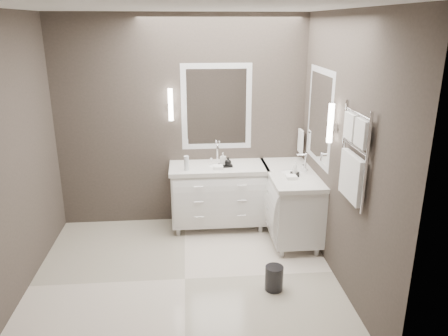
{
  "coord_description": "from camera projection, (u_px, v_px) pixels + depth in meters",
  "views": [
    {
      "loc": [
        0.07,
        -4.02,
        2.58
      ],
      "look_at": [
        0.48,
        0.7,
        0.99
      ],
      "focal_mm": 35.0,
      "sensor_mm": 36.0,
      "label": 1
    }
  ],
  "objects": [
    {
      "name": "wall_left",
      "position": [
        8.0,
        161.0,
        4.05
      ],
      "size": [
        0.01,
        3.0,
        2.7
      ],
      "primitive_type": "cube",
      "color": "#423A35",
      "rests_on": "floor"
    },
    {
      "name": "soap_bottle_b",
      "position": [
        228.0,
        161.0,
        5.46
      ],
      "size": [
        0.09,
        0.09,
        0.11
      ],
      "primitive_type": "imported",
      "rotation": [
        0.0,
        0.0,
        0.11
      ],
      "color": "black",
      "rests_on": "amenity_tray_back"
    },
    {
      "name": "sconce_right",
      "position": [
        330.0,
        124.0,
        4.44
      ],
      "size": [
        0.06,
        0.06,
        0.4
      ],
      "color": "white",
      "rests_on": "wall_right"
    },
    {
      "name": "mirror_right",
      "position": [
        319.0,
        116.0,
        5.01
      ],
      "size": [
        0.02,
        0.9,
        1.1
      ],
      "color": "white",
      "rests_on": "wall_right"
    },
    {
      "name": "sconce_back",
      "position": [
        171.0,
        105.0,
        5.44
      ],
      "size": [
        0.06,
        0.06,
        0.4
      ],
      "color": "white",
      "rests_on": "wall_back"
    },
    {
      "name": "waste_bin",
      "position": [
        274.0,
        278.0,
        4.4
      ],
      "size": [
        0.22,
        0.22,
        0.26
      ],
      "primitive_type": "cylinder",
      "rotation": [
        0.0,
        0.0,
        -0.21
      ],
      "color": "black",
      "rests_on": "floor"
    },
    {
      "name": "ceiling",
      "position": [
        176.0,
        7.0,
        3.76
      ],
      "size": [
        3.2,
        3.0,
        0.01
      ],
      "primitive_type": "cube",
      "color": "white",
      "rests_on": "wall_back"
    },
    {
      "name": "amenity_tray_right",
      "position": [
        295.0,
        174.0,
        5.19
      ],
      "size": [
        0.14,
        0.17,
        0.02
      ],
      "primitive_type": "cube",
      "rotation": [
        0.0,
        0.0,
        -0.26
      ],
      "color": "black",
      "rests_on": "vanity_right"
    },
    {
      "name": "wall_right",
      "position": [
        343.0,
        153.0,
        4.32
      ],
      "size": [
        0.01,
        3.0,
        2.7
      ],
      "primitive_type": "cube",
      "color": "#423A35",
      "rests_on": "floor"
    },
    {
      "name": "towel_ladder",
      "position": [
        353.0,
        161.0,
        3.92
      ],
      "size": [
        0.06,
        0.58,
        0.9
      ],
      "color": "white",
      "rests_on": "wall_right"
    },
    {
      "name": "wall_front",
      "position": [
        179.0,
        226.0,
        2.76
      ],
      "size": [
        3.2,
        0.01,
        2.7
      ],
      "primitive_type": "cube",
      "color": "#423A35",
      "rests_on": "floor"
    },
    {
      "name": "soap_bottle_a",
      "position": [
        223.0,
        158.0,
        5.49
      ],
      "size": [
        0.09,
        0.09,
        0.15
      ],
      "primitive_type": "imported",
      "rotation": [
        0.0,
        0.0,
        -0.33
      ],
      "color": "white",
      "rests_on": "amenity_tray_back"
    },
    {
      "name": "water_bottle",
      "position": [
        186.0,
        163.0,
        5.34
      ],
      "size": [
        0.07,
        0.07,
        0.18
      ],
      "primitive_type": "cylinder",
      "rotation": [
        0.0,
        0.0,
        -0.2
      ],
      "color": "silver",
      "rests_on": "vanity_back"
    },
    {
      "name": "soap_bottle_c",
      "position": [
        295.0,
        167.0,
        5.16
      ],
      "size": [
        0.08,
        0.08,
        0.16
      ],
      "primitive_type": "imported",
      "rotation": [
        0.0,
        0.0,
        0.42
      ],
      "color": "white",
      "rests_on": "amenity_tray_right"
    },
    {
      "name": "vanity_back",
      "position": [
        218.0,
        192.0,
        5.65
      ],
      "size": [
        1.24,
        0.59,
        0.97
      ],
      "color": "white",
      "rests_on": "floor"
    },
    {
      "name": "vanity_right",
      "position": [
        291.0,
        200.0,
        5.42
      ],
      "size": [
        0.59,
        1.24,
        0.97
      ],
      "color": "white",
      "rests_on": "floor"
    },
    {
      "name": "amenity_tray_back",
      "position": [
        225.0,
        165.0,
        5.5
      ],
      "size": [
        0.18,
        0.14,
        0.02
      ],
      "primitive_type": "cube",
      "rotation": [
        0.0,
        0.0,
        0.13
      ],
      "color": "black",
      "rests_on": "vanity_back"
    },
    {
      "name": "mirror_back",
      "position": [
        217.0,
        107.0,
        5.57
      ],
      "size": [
        0.9,
        0.02,
        1.1
      ],
      "color": "white",
      "rests_on": "wall_back"
    },
    {
      "name": "towel_bar_corner",
      "position": [
        301.0,
        141.0,
        5.67
      ],
      "size": [
        0.03,
        0.22,
        0.3
      ],
      "color": "white",
      "rests_on": "wall_right"
    },
    {
      "name": "floor",
      "position": [
        185.0,
        279.0,
        4.62
      ],
      "size": [
        3.2,
        3.0,
        0.01
      ],
      "primitive_type": "cube",
      "color": "silver",
      "rests_on": "ground"
    },
    {
      "name": "wall_back",
      "position": [
        182.0,
        123.0,
        5.61
      ],
      "size": [
        3.2,
        0.01,
        2.7
      ],
      "primitive_type": "cube",
      "color": "#423A35",
      "rests_on": "floor"
    }
  ]
}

